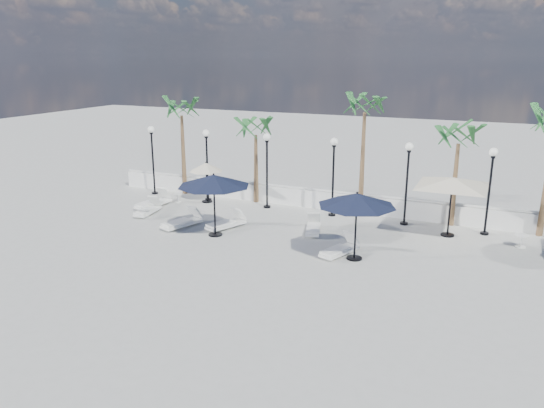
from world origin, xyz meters
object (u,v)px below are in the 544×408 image
at_px(parasol_navy_left, 214,181).
at_px(lounger_5, 340,249).
at_px(lounger_2, 148,210).
at_px(parasol_navy_mid, 357,200).
at_px(parasol_cream_sq_a, 453,178).
at_px(lounger_4, 313,228).
at_px(lounger_0, 154,202).
at_px(lounger_3, 182,222).
at_px(parasol_cream_small, 206,168).
at_px(lounger_1, 226,223).

bearing_deg(parasol_navy_left, lounger_5, -0.76).
bearing_deg(lounger_2, parasol_navy_mid, -15.93).
bearing_deg(parasol_cream_sq_a, lounger_4, -160.30).
bearing_deg(lounger_0, lounger_5, -7.56).
distance_m(lounger_0, parasol_cream_sq_a, 14.71).
distance_m(lounger_3, parasol_cream_small, 4.65).
xyz_separation_m(lounger_1, parasol_navy_mid, (6.35, -1.33, 2.12)).
distance_m(lounger_1, lounger_2, 4.61).
xyz_separation_m(lounger_4, parasol_cream_sq_a, (5.51, 1.97, 2.36)).
bearing_deg(parasol_navy_left, lounger_2, 162.90).
distance_m(lounger_3, parasol_navy_mid, 8.56).
height_order(lounger_4, lounger_5, lounger_5).
relative_size(lounger_0, parasol_cream_sq_a, 0.39).
relative_size(lounger_2, parasol_cream_small, 0.88).
bearing_deg(lounger_2, lounger_1, -11.67).
relative_size(parasol_navy_mid, parasol_cream_sq_a, 0.53).
bearing_deg(lounger_0, parasol_cream_small, 50.58).
distance_m(lounger_1, lounger_3, 2.03).
height_order(lounger_2, lounger_5, lounger_5).
relative_size(lounger_3, parasol_cream_small, 0.97).
relative_size(lounger_1, lounger_2, 1.07).
xyz_separation_m(lounger_1, parasol_navy_left, (0.04, -1.06, 2.20)).
relative_size(lounger_5, parasol_cream_sq_a, 0.35).
relative_size(lounger_1, lounger_5, 1.03).
xyz_separation_m(lounger_3, lounger_4, (5.75, 1.69, -0.03)).
xyz_separation_m(lounger_2, parasol_cream_small, (1.51, 3.17, 1.64)).
distance_m(lounger_2, parasol_cream_sq_a, 14.38).
height_order(lounger_3, parasol_navy_left, parasol_navy_left).
xyz_separation_m(lounger_0, parasol_cream_small, (2.04, 1.98, 1.61)).
distance_m(lounger_1, lounger_4, 3.96).
bearing_deg(lounger_3, lounger_5, 14.92).
bearing_deg(lounger_1, parasol_navy_mid, 10.76).
distance_m(lounger_0, parasol_cream_small, 3.26).
xyz_separation_m(lounger_1, parasol_cream_small, (-3.08, 3.53, 1.63)).
bearing_deg(lounger_4, parasol_navy_left, -167.91).
xyz_separation_m(lounger_0, lounger_2, (0.52, -1.19, -0.04)).
bearing_deg(lounger_3, lounger_1, 37.72).
relative_size(lounger_2, parasol_cream_sq_a, 0.34).
distance_m(lounger_0, parasol_navy_left, 6.18).
relative_size(lounger_3, lounger_5, 1.06).
xyz_separation_m(lounger_2, lounger_4, (8.42, 0.65, -0.00)).
bearing_deg(lounger_1, lounger_0, -174.28).
bearing_deg(parasol_cream_small, lounger_1, -48.90).
bearing_deg(lounger_2, lounger_4, -2.69).
relative_size(lounger_2, lounger_4, 1.00).
xyz_separation_m(lounger_1, lounger_2, (-4.59, 0.37, -0.01)).
height_order(lounger_0, lounger_5, lounger_0).
height_order(lounger_0, parasol_cream_sq_a, parasol_cream_sq_a).
xyz_separation_m(lounger_0, lounger_3, (3.20, -2.23, -0.01)).
height_order(lounger_3, lounger_4, lounger_3).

